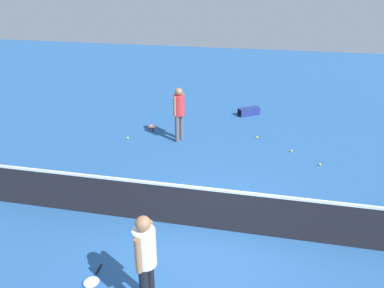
{
  "coord_description": "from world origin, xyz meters",
  "views": [
    {
      "loc": [
        -0.89,
        6.16,
        4.82
      ],
      "look_at": [
        0.84,
        -2.08,
        0.9
      ],
      "focal_mm": 34.72,
      "sensor_mm": 36.0,
      "label": 1
    }
  ],
  "objects_px": {
    "tennis_ball_by_net": "(130,195)",
    "equipment_bag": "(248,112)",
    "tennis_racket_near_player": "(152,127)",
    "tennis_racket_far_player": "(92,281)",
    "tennis_ball_stray_left": "(128,138)",
    "player_near_side": "(179,110)",
    "tennis_ball_near_player": "(320,165)",
    "player_far_side": "(145,255)",
    "tennis_ball_baseline": "(257,137)",
    "tennis_ball_midcourt": "(291,151)"
  },
  "relations": [
    {
      "from": "player_far_side",
      "to": "tennis_racket_far_player",
      "type": "height_order",
      "value": "player_far_side"
    },
    {
      "from": "tennis_ball_baseline",
      "to": "tennis_racket_near_player",
      "type": "bearing_deg",
      "value": -3.13
    },
    {
      "from": "player_far_side",
      "to": "tennis_ball_baseline",
      "type": "distance_m",
      "value": 7.13
    },
    {
      "from": "player_near_side",
      "to": "tennis_ball_baseline",
      "type": "distance_m",
      "value": 2.65
    },
    {
      "from": "player_far_side",
      "to": "equipment_bag",
      "type": "relative_size",
      "value": 2.09
    },
    {
      "from": "tennis_ball_by_net",
      "to": "tennis_ball_midcourt",
      "type": "relative_size",
      "value": 1.0
    },
    {
      "from": "tennis_ball_baseline",
      "to": "player_near_side",
      "type": "bearing_deg",
      "value": 15.43
    },
    {
      "from": "tennis_ball_near_player",
      "to": "tennis_ball_baseline",
      "type": "relative_size",
      "value": 1.0
    },
    {
      "from": "tennis_ball_by_net",
      "to": "equipment_bag",
      "type": "xyz_separation_m",
      "value": [
        -2.32,
        -6.07,
        0.11
      ]
    },
    {
      "from": "player_far_side",
      "to": "tennis_ball_near_player",
      "type": "distance_m",
      "value": 6.35
    },
    {
      "from": "tennis_racket_far_player",
      "to": "equipment_bag",
      "type": "height_order",
      "value": "equipment_bag"
    },
    {
      "from": "tennis_ball_near_player",
      "to": "tennis_racket_far_player",
      "type": "bearing_deg",
      "value": 50.67
    },
    {
      "from": "equipment_bag",
      "to": "tennis_ball_stray_left",
      "type": "bearing_deg",
      "value": 39.47
    },
    {
      "from": "tennis_ball_near_player",
      "to": "tennis_ball_by_net",
      "type": "xyz_separation_m",
      "value": [
        4.53,
        2.52,
        0.0
      ]
    },
    {
      "from": "player_near_side",
      "to": "tennis_ball_stray_left",
      "type": "height_order",
      "value": "player_near_side"
    },
    {
      "from": "player_near_side",
      "to": "equipment_bag",
      "type": "distance_m",
      "value": 3.45
    },
    {
      "from": "tennis_ball_by_net",
      "to": "equipment_bag",
      "type": "bearing_deg",
      "value": -110.93
    },
    {
      "from": "tennis_racket_far_player",
      "to": "tennis_ball_baseline",
      "type": "height_order",
      "value": "tennis_ball_baseline"
    },
    {
      "from": "player_near_side",
      "to": "tennis_racket_near_player",
      "type": "relative_size",
      "value": 2.83
    },
    {
      "from": "tennis_racket_far_player",
      "to": "equipment_bag",
      "type": "relative_size",
      "value": 0.72
    },
    {
      "from": "player_near_side",
      "to": "tennis_ball_stray_left",
      "type": "bearing_deg",
      "value": 8.03
    },
    {
      "from": "tennis_ball_near_player",
      "to": "tennis_ball_midcourt",
      "type": "height_order",
      "value": "same"
    },
    {
      "from": "tennis_racket_far_player",
      "to": "tennis_ball_by_net",
      "type": "relative_size",
      "value": 8.9
    },
    {
      "from": "tennis_racket_near_player",
      "to": "tennis_racket_far_player",
      "type": "xyz_separation_m",
      "value": [
        -1.09,
        6.86,
        0.0
      ]
    },
    {
      "from": "tennis_ball_stray_left",
      "to": "equipment_bag",
      "type": "distance_m",
      "value": 4.64
    },
    {
      "from": "tennis_racket_far_player",
      "to": "tennis_ball_baseline",
      "type": "xyz_separation_m",
      "value": [
        -2.46,
        -6.67,
        0.02
      ]
    },
    {
      "from": "tennis_ball_by_net",
      "to": "equipment_bag",
      "type": "height_order",
      "value": "equipment_bag"
    },
    {
      "from": "tennis_ball_stray_left",
      "to": "equipment_bag",
      "type": "relative_size",
      "value": 0.08
    },
    {
      "from": "player_near_side",
      "to": "tennis_ball_by_net",
      "type": "distance_m",
      "value": 3.52
    },
    {
      "from": "tennis_racket_far_player",
      "to": "equipment_bag",
      "type": "bearing_deg",
      "value": -103.06
    },
    {
      "from": "player_far_side",
      "to": "tennis_ball_stray_left",
      "type": "bearing_deg",
      "value": -66.35
    },
    {
      "from": "tennis_ball_by_net",
      "to": "tennis_ball_baseline",
      "type": "height_order",
      "value": "same"
    },
    {
      "from": "tennis_racket_near_player",
      "to": "equipment_bag",
      "type": "relative_size",
      "value": 0.74
    },
    {
      "from": "tennis_ball_midcourt",
      "to": "tennis_ball_stray_left",
      "type": "height_order",
      "value": "same"
    },
    {
      "from": "player_far_side",
      "to": "tennis_racket_far_player",
      "type": "relative_size",
      "value": 2.89
    },
    {
      "from": "tennis_racket_near_player",
      "to": "tennis_ball_near_player",
      "type": "bearing_deg",
      "value": 162.37
    },
    {
      "from": "tennis_ball_baseline",
      "to": "equipment_bag",
      "type": "height_order",
      "value": "equipment_bag"
    },
    {
      "from": "player_near_side",
      "to": "tennis_ball_midcourt",
      "type": "height_order",
      "value": "player_near_side"
    },
    {
      "from": "player_near_side",
      "to": "tennis_racket_near_player",
      "type": "distance_m",
      "value": 1.75
    },
    {
      "from": "tennis_ball_midcourt",
      "to": "tennis_ball_baseline",
      "type": "relative_size",
      "value": 1.0
    },
    {
      "from": "tennis_racket_near_player",
      "to": "tennis_ball_baseline",
      "type": "distance_m",
      "value": 3.55
    },
    {
      "from": "player_near_side",
      "to": "player_far_side",
      "type": "bearing_deg",
      "value": 99.16
    },
    {
      "from": "tennis_racket_near_player",
      "to": "tennis_ball_by_net",
      "type": "bearing_deg",
      "value": 100.6
    },
    {
      "from": "tennis_ball_near_player",
      "to": "equipment_bag",
      "type": "height_order",
      "value": "equipment_bag"
    },
    {
      "from": "tennis_ball_stray_left",
      "to": "player_far_side",
      "type": "bearing_deg",
      "value": 113.65
    },
    {
      "from": "tennis_racket_near_player",
      "to": "equipment_bag",
      "type": "xyz_separation_m",
      "value": [
        -3.11,
        -1.87,
        0.13
      ]
    },
    {
      "from": "player_far_side",
      "to": "tennis_ball_baseline",
      "type": "bearing_deg",
      "value": -101.11
    },
    {
      "from": "tennis_ball_near_player",
      "to": "tennis_ball_stray_left",
      "type": "height_order",
      "value": "same"
    },
    {
      "from": "tennis_ball_near_player",
      "to": "tennis_ball_by_net",
      "type": "relative_size",
      "value": 1.0
    },
    {
      "from": "tennis_ball_midcourt",
      "to": "tennis_ball_stray_left",
      "type": "distance_m",
      "value": 5.05
    }
  ]
}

